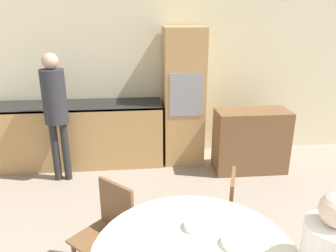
{
  "coord_description": "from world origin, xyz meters",
  "views": [
    {
      "loc": [
        -0.28,
        -0.16,
        2.18
      ],
      "look_at": [
        0.01,
        2.79,
        1.13
      ],
      "focal_mm": 35.0,
      "sensor_mm": 36.0,
      "label": 1
    }
  ],
  "objects": [
    {
      "name": "bowl_centre",
      "position": [
        0.31,
        1.49,
        0.8
      ],
      "size": [
        0.18,
        0.18,
        0.04
      ],
      "color": "white",
      "rests_on": "dining_table"
    },
    {
      "name": "chair_far_left",
      "position": [
        -0.54,
        2.14,
        0.48
      ],
      "size": [
        0.57,
        0.57,
        0.86
      ],
      "rotation": [
        0.0,
        0.0,
        5.52
      ],
      "color": "brown",
      "rests_on": "ground_plane"
    },
    {
      "name": "person_standing",
      "position": [
        -1.31,
        3.95,
        1.07
      ],
      "size": [
        0.3,
        0.3,
        1.7
      ],
      "color": "#262628",
      "rests_on": "ground_plane"
    },
    {
      "name": "sideboard",
      "position": [
        1.3,
        3.98,
        0.44
      ],
      "size": [
        1.01,
        0.45,
        0.89
      ],
      "color": "brown",
      "rests_on": "ground_plane"
    },
    {
      "name": "oven_unit",
      "position": [
        0.4,
        4.45,
        0.99
      ],
      "size": [
        0.57,
        0.59,
        1.98
      ],
      "color": "tan",
      "rests_on": "ground_plane"
    },
    {
      "name": "wall_back",
      "position": [
        0.0,
        4.78,
        1.3
      ],
      "size": [
        6.52,
        0.05,
        2.6
      ],
      "color": "beige",
      "rests_on": "ground_plane"
    },
    {
      "name": "chair_far_right",
      "position": [
        0.42,
        2.28,
        0.48
      ],
      "size": [
        0.51,
        0.51,
        0.86
      ],
      "rotation": [
        0.0,
        0.0,
        4.38
      ],
      "color": "brown",
      "rests_on": "ground_plane"
    },
    {
      "name": "bowl_near",
      "position": [
        0.08,
        1.68,
        0.8
      ],
      "size": [
        0.14,
        0.14,
        0.04
      ],
      "color": "silver",
      "rests_on": "dining_table"
    },
    {
      "name": "kitchen_counter",
      "position": [
        -1.17,
        4.44,
        0.47
      ],
      "size": [
        2.48,
        0.6,
        0.92
      ],
      "color": "tan",
      "rests_on": "ground_plane"
    }
  ]
}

